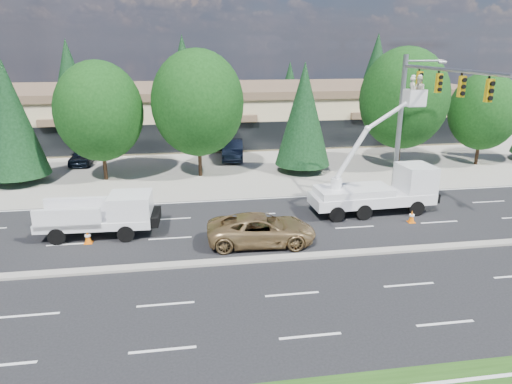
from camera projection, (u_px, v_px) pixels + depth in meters
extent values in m
plane|color=black|center=(277.00, 259.00, 21.33)|extent=(140.00, 140.00, 0.00)
cube|color=gray|center=(233.00, 159.00, 40.14)|extent=(140.00, 22.00, 0.01)
cube|color=gray|center=(277.00, 258.00, 21.31)|extent=(120.00, 0.55, 0.12)
cube|color=#C4B286|center=(223.00, 114.00, 48.78)|extent=(50.00, 15.00, 5.00)
cube|color=brown|center=(222.00, 89.00, 47.97)|extent=(50.40, 15.40, 0.70)
cube|color=black|center=(230.00, 137.00, 41.99)|extent=(48.00, 0.12, 2.60)
cylinder|color=#332114|center=(20.00, 178.00, 33.02)|extent=(0.26, 0.26, 0.80)
cone|color=black|center=(10.00, 119.00, 31.71)|extent=(4.41, 4.41, 8.06)
cylinder|color=#332114|center=(104.00, 161.00, 33.57)|extent=(0.28, 0.28, 2.80)
ellipsoid|color=black|center=(99.00, 111.00, 32.45)|extent=(6.22, 6.22, 7.15)
cylinder|color=#332114|center=(200.00, 156.00, 34.54)|extent=(0.28, 0.28, 3.05)
ellipsoid|color=black|center=(198.00, 103.00, 33.32)|extent=(6.77, 6.77, 7.79)
cylinder|color=#332114|center=(302.00, 167.00, 36.04)|extent=(0.26, 0.26, 0.80)
cone|color=black|center=(304.00, 114.00, 34.77)|extent=(4.27, 4.27, 7.80)
cylinder|color=#332114|center=(399.00, 149.00, 36.83)|extent=(0.28, 0.28, 3.09)
ellipsoid|color=black|center=(404.00, 98.00, 35.60)|extent=(6.86, 6.86, 7.89)
cylinder|color=#332114|center=(478.00, 150.00, 37.94)|extent=(0.28, 0.28, 2.45)
ellipsoid|color=black|center=(484.00, 111.00, 36.95)|extent=(5.45, 5.45, 6.27)
cylinder|color=#332114|center=(75.00, 120.00, 58.13)|extent=(0.26, 0.26, 0.80)
cone|color=black|center=(70.00, 79.00, 56.55)|extent=(5.26, 5.26, 9.61)
cylinder|color=#332114|center=(185.00, 118.00, 60.14)|extent=(0.26, 0.26, 0.80)
cone|color=black|center=(183.00, 76.00, 58.48)|extent=(5.51, 5.51, 10.06)
cylinder|color=#332114|center=(289.00, 116.00, 62.16)|extent=(0.26, 0.26, 0.80)
cone|color=black|center=(290.00, 88.00, 61.03)|extent=(3.83, 3.83, 7.00)
cylinder|color=#332114|center=(373.00, 114.00, 63.88)|extent=(0.26, 0.26, 0.80)
cone|color=black|center=(376.00, 73.00, 62.16)|extent=(5.66, 5.66, 10.35)
cylinder|color=gray|center=(399.00, 125.00, 30.04)|extent=(0.32, 0.32, 9.00)
cylinder|color=gray|center=(448.00, 70.00, 24.17)|extent=(0.20, 10.00, 0.20)
cylinder|color=gray|center=(425.00, 61.00, 28.97)|extent=(2.60, 0.12, 0.12)
cube|color=gold|center=(419.00, 80.00, 27.22)|extent=(0.32, 0.22, 1.05)
cube|color=gold|center=(439.00, 83.00, 25.15)|extent=(0.32, 0.22, 1.05)
cube|color=gold|center=(462.00, 86.00, 23.08)|extent=(0.32, 0.22, 1.05)
cube|color=gold|center=(489.00, 91.00, 21.01)|extent=(0.32, 0.22, 1.05)
cube|color=white|center=(96.00, 221.00, 23.77)|extent=(5.86, 2.35, 0.43)
cube|color=white|center=(131.00, 207.00, 23.75)|extent=(2.20, 2.16, 1.44)
cube|color=black|center=(143.00, 203.00, 23.76)|extent=(0.15, 1.83, 0.96)
cube|color=white|center=(77.00, 207.00, 24.36)|extent=(3.28, 0.42, 1.06)
cube|color=white|center=(67.00, 219.00, 22.63)|extent=(3.28, 0.42, 1.06)
cube|color=white|center=(372.00, 198.00, 27.02)|extent=(7.40, 2.55, 0.64)
cube|color=white|center=(415.00, 180.00, 27.24)|extent=(1.93, 2.23, 1.82)
cube|color=black|center=(426.00, 177.00, 27.33)|extent=(0.16, 1.83, 1.09)
cube|color=white|center=(353.00, 191.00, 26.64)|extent=(4.48, 2.31, 0.46)
cylinder|color=white|center=(336.00, 184.00, 26.28)|extent=(0.64, 0.64, 0.73)
cube|color=white|center=(415.00, 98.00, 25.63)|extent=(1.04, 0.87, 0.98)
imported|color=beige|center=(412.00, 91.00, 25.48)|extent=(0.40, 0.59, 1.57)
imported|color=beige|center=(419.00, 91.00, 25.56)|extent=(0.63, 0.79, 1.57)
ellipsoid|color=white|center=(414.00, 76.00, 25.23)|extent=(0.24, 0.24, 0.16)
ellipsoid|color=white|center=(420.00, 76.00, 25.31)|extent=(0.24, 0.24, 0.16)
cube|color=orange|center=(89.00, 243.00, 23.06)|extent=(0.40, 0.40, 0.03)
cone|color=orange|center=(88.00, 237.00, 22.96)|extent=(0.36, 0.36, 0.70)
cylinder|color=white|center=(88.00, 235.00, 22.93)|extent=(0.29, 0.29, 0.10)
cube|color=orange|center=(249.00, 233.00, 24.26)|extent=(0.40, 0.40, 0.03)
cone|color=orange|center=(249.00, 227.00, 24.16)|extent=(0.36, 0.36, 0.70)
cylinder|color=white|center=(249.00, 226.00, 24.14)|extent=(0.29, 0.29, 0.10)
cube|color=orange|center=(259.00, 231.00, 24.52)|extent=(0.40, 0.40, 0.03)
cone|color=orange|center=(259.00, 225.00, 24.42)|extent=(0.36, 0.36, 0.70)
cylinder|color=white|center=(259.00, 224.00, 24.39)|extent=(0.29, 0.29, 0.10)
cube|color=orange|center=(411.00, 222.00, 25.77)|extent=(0.40, 0.40, 0.03)
cone|color=orange|center=(412.00, 216.00, 25.67)|extent=(0.36, 0.36, 0.70)
cylinder|color=white|center=(412.00, 215.00, 25.65)|extent=(0.29, 0.29, 0.10)
imported|color=#9B7B4B|center=(261.00, 229.00, 22.82)|extent=(5.57, 2.82, 1.51)
imported|color=black|center=(84.00, 155.00, 38.34)|extent=(2.05, 4.39, 1.45)
imported|color=black|center=(233.00, 150.00, 39.85)|extent=(2.30, 5.21, 1.66)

